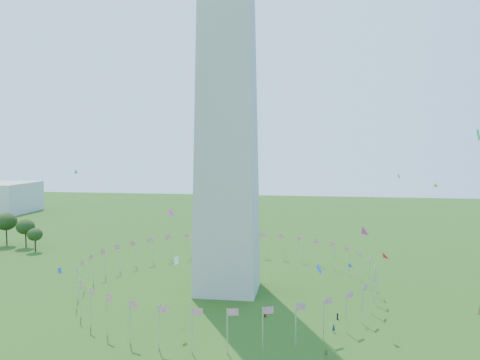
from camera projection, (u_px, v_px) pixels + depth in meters
The scene contains 2 objects.
flag_ring at pixel (228, 274), 130.66m from camera, with size 80.24×80.24×9.00m.
kites_aloft at pixel (289, 240), 98.31m from camera, with size 120.83×75.99×39.40m.
Camera 1 is at (22.57, -76.39, 40.54)m, focal length 35.00 mm.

